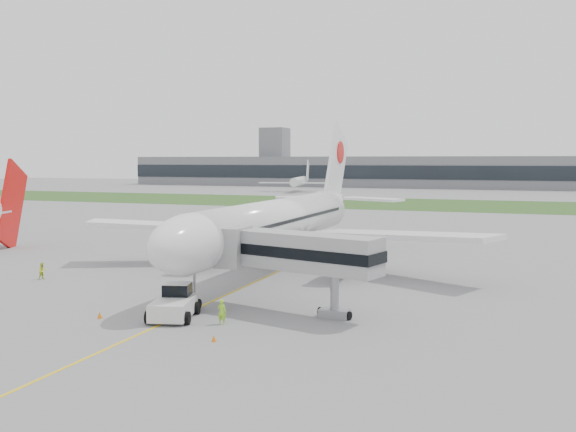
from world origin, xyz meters
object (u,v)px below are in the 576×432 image
(pushback_tug, at_px, (174,303))
(jet_bridge, at_px, (290,252))
(airliner, at_px, (280,221))
(ground_crew_near, at_px, (222,312))

(pushback_tug, xyz_separation_m, jet_bridge, (7.98, 4.70, 3.83))
(airliner, height_order, pushback_tug, airliner)
(pushback_tug, xyz_separation_m, ground_crew_near, (4.42, -0.57, -0.22))
(jet_bridge, xyz_separation_m, ground_crew_near, (-3.55, -5.27, -4.04))
(airliner, height_order, jet_bridge, airliner)
(airliner, bearing_deg, pushback_tug, -90.28)
(pushback_tug, relative_size, ground_crew_near, 2.90)
(airliner, xyz_separation_m, jet_bridge, (7.86, -18.27, -0.65))
(airliner, relative_size, jet_bridge, 3.64)
(pushback_tug, bearing_deg, jet_bridge, 14.76)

